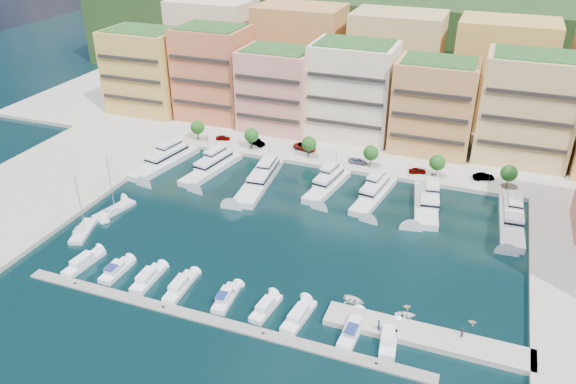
{
  "coord_description": "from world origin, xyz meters",
  "views": [
    {
      "loc": [
        33.14,
        -91.13,
        61.39
      ],
      "look_at": [
        -3.09,
        5.21,
        6.0
      ],
      "focal_mm": 35.0,
      "sensor_mm": 36.0,
      "label": 1
    }
  ],
  "objects_px": {
    "yacht_1": "(213,167)",
    "cruiser_2": "(148,279)",
    "yacht_6": "(511,218)",
    "tree_5": "(509,173)",
    "car_1": "(256,142)",
    "car_3": "(358,161)",
    "tree_4": "(437,163)",
    "tender_1": "(407,306)",
    "lamppost_4": "(489,178)",
    "cruiser_3": "(180,287)",
    "yacht_2": "(261,178)",
    "car_4": "(417,170)",
    "person_0": "(379,325)",
    "cruiser_1": "(116,271)",
    "cruiser_8": "(389,339)",
    "yacht_4": "(375,193)",
    "car_2": "(305,147)",
    "tree_1": "(251,135)",
    "tree_3": "(371,153)",
    "tender_3": "(472,322)",
    "sailboat_1": "(114,211)",
    "cruiser_6": "(299,316)",
    "car_5": "(484,177)",
    "lamppost_3": "(410,166)",
    "cruiser_5": "(266,308)",
    "yacht_3": "(328,183)",
    "tender_2": "(405,315)",
    "car_0": "(223,138)",
    "tree_2": "(309,144)",
    "tender_0": "(354,300)",
    "lamppost_2": "(337,155)",
    "sailboat_0": "(83,232)",
    "yacht_5": "(426,201)",
    "cruiser_7": "(353,330)",
    "yacht_0": "(166,160)",
    "lamppost_0": "(207,135)",
    "cruiser_0": "(84,263)"
  },
  "relations": [
    {
      "from": "car_1",
      "to": "cruiser_5",
      "type": "bearing_deg",
      "value": -132.62
    },
    {
      "from": "tree_2",
      "to": "car_0",
      "type": "height_order",
      "value": "tree_2"
    },
    {
      "from": "tree_5",
      "to": "yacht_3",
      "type": "height_order",
      "value": "tree_5"
    },
    {
      "from": "tree_2",
      "to": "car_3",
      "type": "height_order",
      "value": "tree_2"
    },
    {
      "from": "yacht_5",
      "to": "car_3",
      "type": "bearing_deg",
      "value": 143.86
    },
    {
      "from": "tree_2",
      "to": "tender_1",
      "type": "xyz_separation_m",
      "value": [
        33.89,
        -49.21,
        -4.34
      ]
    },
    {
      "from": "cruiser_3",
      "to": "car_3",
      "type": "distance_m",
      "value": 61.05
    },
    {
      "from": "lamppost_2",
      "to": "yacht_1",
      "type": "relative_size",
      "value": 0.2
    },
    {
      "from": "cruiser_5",
      "to": "sailboat_0",
      "type": "relative_size",
      "value": 0.59
    },
    {
      "from": "lamppost_4",
      "to": "cruiser_3",
      "type": "relative_size",
      "value": 0.47
    },
    {
      "from": "tree_3",
      "to": "cruiser_6",
      "type": "xyz_separation_m",
      "value": [
        1.96,
        -58.09,
        -4.2
      ]
    },
    {
      "from": "tree_3",
      "to": "cruiser_8",
      "type": "height_order",
      "value": "tree_3"
    },
    {
      "from": "lamppost_3",
      "to": "cruiser_3",
      "type": "bearing_deg",
      "value": -118.24
    },
    {
      "from": "tree_4",
      "to": "tender_1",
      "type": "xyz_separation_m",
      "value": [
        1.89,
        -49.21,
        -4.34
      ]
    },
    {
      "from": "tender_2",
      "to": "car_0",
      "type": "relative_size",
      "value": 0.88
    },
    {
      "from": "yacht_6",
      "to": "tree_5",
      "type": "bearing_deg",
      "value": 95.87
    },
    {
      "from": "car_1",
      "to": "car_3",
      "type": "relative_size",
      "value": 1.12
    },
    {
      "from": "sailboat_0",
      "to": "car_0",
      "type": "height_order",
      "value": "sailboat_0"
    },
    {
      "from": "cruiser_8",
      "to": "person_0",
      "type": "height_order",
      "value": "person_0"
    },
    {
      "from": "yacht_1",
      "to": "cruiser_2",
      "type": "distance_m",
      "value": 45.2
    },
    {
      "from": "yacht_5",
      "to": "cruiser_7",
      "type": "xyz_separation_m",
      "value": [
        -4.81,
        -44.78,
        -0.64
      ]
    },
    {
      "from": "yacht_2",
      "to": "car_4",
      "type": "distance_m",
      "value": 37.96
    },
    {
      "from": "cruiser_8",
      "to": "person_0",
      "type": "relative_size",
      "value": 4.5
    },
    {
      "from": "yacht_1",
      "to": "tree_2",
      "type": "bearing_deg",
      "value": 34.42
    },
    {
      "from": "tree_3",
      "to": "yacht_2",
      "type": "bearing_deg",
      "value": -145.59
    },
    {
      "from": "lamppost_3",
      "to": "sailboat_1",
      "type": "xyz_separation_m",
      "value": [
        -57.14,
        -37.33,
        -3.52
      ]
    },
    {
      "from": "car_4",
      "to": "sailboat_1",
      "type": "bearing_deg",
      "value": 103.21
    },
    {
      "from": "yacht_3",
      "to": "tender_0",
      "type": "xyz_separation_m",
      "value": [
        16.18,
        -38.05,
        -0.82
      ]
    },
    {
      "from": "tender_1",
      "to": "tender_3",
      "type": "height_order",
      "value": "tender_1"
    },
    {
      "from": "yacht_1",
      "to": "cruiser_1",
      "type": "xyz_separation_m",
      "value": [
        3.19,
        -44.12,
        -0.52
      ]
    },
    {
      "from": "person_0",
      "to": "car_5",
      "type": "bearing_deg",
      "value": -19.49
    },
    {
      "from": "yacht_4",
      "to": "car_1",
      "type": "distance_m",
      "value": 39.46
    },
    {
      "from": "yacht_3",
      "to": "car_1",
      "type": "relative_size",
      "value": 3.54
    },
    {
      "from": "person_0",
      "to": "cruiser_1",
      "type": "bearing_deg",
      "value": 83.08
    },
    {
      "from": "tree_4",
      "to": "yacht_6",
      "type": "bearing_deg",
      "value": -39.34
    },
    {
      "from": "yacht_1",
      "to": "tender_3",
      "type": "xyz_separation_m",
      "value": [
        64.86,
        -35.27,
        -0.71
      ]
    },
    {
      "from": "tree_1",
      "to": "cruiser_8",
      "type": "bearing_deg",
      "value": -50.03
    },
    {
      "from": "cruiser_8",
      "to": "car_3",
      "type": "relative_size",
      "value": 1.82
    },
    {
      "from": "yacht_4",
      "to": "car_4",
      "type": "bearing_deg",
      "value": 62.38
    },
    {
      "from": "yacht_3",
      "to": "car_0",
      "type": "relative_size",
      "value": 4.72
    },
    {
      "from": "cruiser_6",
      "to": "car_2",
      "type": "xyz_separation_m",
      "value": [
        -20.41,
        62.09,
        1.31
      ]
    },
    {
      "from": "tree_3",
      "to": "yacht_0",
      "type": "distance_m",
      "value": 51.51
    },
    {
      "from": "cruiser_0",
      "to": "sailboat_0",
      "type": "distance_m",
      "value": 11.72
    },
    {
      "from": "yacht_3",
      "to": "cruiser_3",
      "type": "bearing_deg",
      "value": -106.01
    },
    {
      "from": "cruiser_0",
      "to": "yacht_6",
      "type": "bearing_deg",
      "value": 30.65
    },
    {
      "from": "cruiser_6",
      "to": "tender_3",
      "type": "relative_size",
      "value": 6.05
    },
    {
      "from": "lamppost_0",
      "to": "yacht_2",
      "type": "relative_size",
      "value": 0.17
    },
    {
      "from": "lamppost_3",
      "to": "cruiser_1",
      "type": "relative_size",
      "value": 0.56
    },
    {
      "from": "yacht_6",
      "to": "car_2",
      "type": "xyz_separation_m",
      "value": [
        -51.92,
        18.32,
        0.65
      ]
    },
    {
      "from": "cruiser_6",
      "to": "tree_4",
      "type": "bearing_deg",
      "value": 76.42
    }
  ]
}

